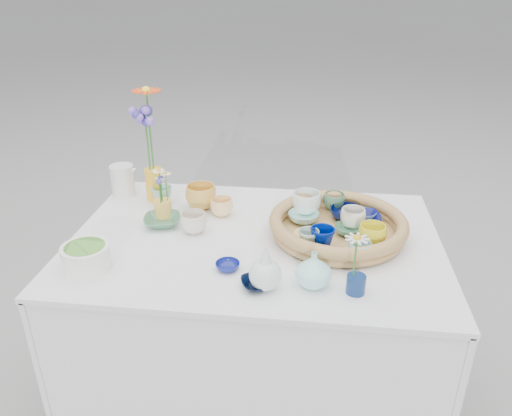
# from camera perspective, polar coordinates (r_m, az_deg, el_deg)

# --- Properties ---
(ground) EXTENTS (80.00, 80.00, 0.00)m
(ground) POSITION_cam_1_polar(r_m,az_deg,el_deg) (2.20, -0.07, -21.11)
(ground) COLOR gray
(display_table) EXTENTS (1.26, 0.86, 0.77)m
(display_table) POSITION_cam_1_polar(r_m,az_deg,el_deg) (2.20, -0.07, -21.11)
(display_table) COLOR white
(display_table) RESTS_ON ground
(wicker_tray) EXTENTS (0.47, 0.47, 0.08)m
(wicker_tray) POSITION_cam_1_polar(r_m,az_deg,el_deg) (1.74, 9.33, -2.03)
(wicker_tray) COLOR #A07840
(wicker_tray) RESTS_ON display_table
(tray_ceramic_0) EXTENTS (0.15, 0.15, 0.04)m
(tray_ceramic_0) POSITION_cam_1_polar(r_m,az_deg,el_deg) (1.83, 10.37, -0.63)
(tray_ceramic_0) COLOR #020C3C
(tray_ceramic_0) RESTS_ON wicker_tray
(tray_ceramic_1) EXTENTS (0.14, 0.14, 0.03)m
(tray_ceramic_1) POSITION_cam_1_polar(r_m,az_deg,el_deg) (1.82, 12.16, -1.16)
(tray_ceramic_1) COLOR #090D4F
(tray_ceramic_1) RESTS_ON wicker_tray
(tray_ceramic_2) EXTENTS (0.11, 0.11, 0.07)m
(tray_ceramic_2) POSITION_cam_1_polar(r_m,az_deg,el_deg) (1.67, 13.14, -3.02)
(tray_ceramic_2) COLOR yellow
(tray_ceramic_2) RESTS_ON wicker_tray
(tray_ceramic_3) EXTENTS (0.11, 0.11, 0.03)m
(tray_ceramic_3) POSITION_cam_1_polar(r_m,az_deg,el_deg) (1.73, 10.49, -2.49)
(tray_ceramic_3) COLOR #477B5F
(tray_ceramic_3) RESTS_ON wicker_tray
(tray_ceramic_4) EXTENTS (0.09, 0.09, 0.06)m
(tray_ceramic_4) POSITION_cam_1_polar(r_m,az_deg,el_deg) (1.62, 6.02, -3.57)
(tray_ceramic_4) COLOR #9AB9A2
(tray_ceramic_4) RESTS_ON wicker_tray
(tray_ceramic_5) EXTENTS (0.13, 0.13, 0.03)m
(tray_ceramic_5) POSITION_cam_1_polar(r_m,az_deg,el_deg) (1.79, 5.46, -1.05)
(tray_ceramic_5) COLOR #92CDBF
(tray_ceramic_5) RESTS_ON wicker_tray
(tray_ceramic_6) EXTENTS (0.14, 0.14, 0.08)m
(tray_ceramic_6) POSITION_cam_1_polar(r_m,az_deg,el_deg) (1.84, 5.78, 0.59)
(tray_ceramic_6) COLOR white
(tray_ceramic_6) RESTS_ON wicker_tray
(tray_ceramic_7) EXTENTS (0.12, 0.12, 0.07)m
(tray_ceramic_7) POSITION_cam_1_polar(r_m,az_deg,el_deg) (1.77, 11.01, -1.13)
(tray_ceramic_7) COLOR white
(tray_ceramic_7) RESTS_ON wicker_tray
(tray_ceramic_8) EXTENTS (0.10, 0.10, 0.03)m
(tray_ceramic_8) POSITION_cam_1_polar(r_m,az_deg,el_deg) (1.85, 12.38, -0.73)
(tray_ceramic_8) COLOR #98CBE0
(tray_ceramic_8) RESTS_ON wicker_tray
(tray_ceramic_9) EXTENTS (0.10, 0.10, 0.07)m
(tray_ceramic_9) POSITION_cam_1_polar(r_m,az_deg,el_deg) (1.62, 7.58, -3.48)
(tray_ceramic_9) COLOR #001370
(tray_ceramic_9) RESTS_ON wicker_tray
(tray_ceramic_10) EXTENTS (0.10, 0.10, 0.02)m
(tray_ceramic_10) POSITION_cam_1_polar(r_m,az_deg,el_deg) (1.67, 5.79, -3.36)
(tray_ceramic_10) COLOR #FFCB7A
(tray_ceramic_10) RESTS_ON wicker_tray
(tray_ceramic_11) EXTENTS (0.08, 0.08, 0.06)m
(tray_ceramic_11) POSITION_cam_1_polar(r_m,az_deg,el_deg) (1.58, 11.79, -4.86)
(tray_ceramic_11) COLOR #84C5BF
(tray_ceramic_11) RESTS_ON wicker_tray
(tray_ceramic_12) EXTENTS (0.10, 0.10, 0.06)m
(tray_ceramic_12) POSITION_cam_1_polar(r_m,az_deg,el_deg) (1.89, 8.91, 0.77)
(tray_ceramic_12) COLOR #467455
(tray_ceramic_12) RESTS_ON wicker_tray
(loose_ceramic_0) EXTENTS (0.15, 0.15, 0.09)m
(loose_ceramic_0) POSITION_cam_1_polar(r_m,az_deg,el_deg) (1.92, -6.31, 1.28)
(loose_ceramic_0) COLOR gold
(loose_ceramic_0) RESTS_ON display_table
(loose_ceramic_1) EXTENTS (0.09, 0.09, 0.07)m
(loose_ceramic_1) POSITION_cam_1_polar(r_m,az_deg,el_deg) (1.87, -3.95, 0.12)
(loose_ceramic_1) COLOR #FDCC81
(loose_ceramic_1) RESTS_ON display_table
(loose_ceramic_2) EXTENTS (0.16, 0.16, 0.03)m
(loose_ceramic_2) POSITION_cam_1_polar(r_m,az_deg,el_deg) (1.83, -10.65, -1.44)
(loose_ceramic_2) COLOR #437859
(loose_ceramic_2) RESTS_ON display_table
(loose_ceramic_3) EXTENTS (0.10, 0.10, 0.07)m
(loose_ceramic_3) POSITION_cam_1_polar(r_m,az_deg,el_deg) (1.75, -7.13, -1.67)
(loose_ceramic_3) COLOR beige
(loose_ceramic_3) RESTS_ON display_table
(loose_ceramic_4) EXTENTS (0.09, 0.09, 0.02)m
(loose_ceramic_4) POSITION_cam_1_polar(r_m,az_deg,el_deg) (1.55, -3.26, -6.65)
(loose_ceramic_4) COLOR navy
(loose_ceramic_4) RESTS_ON display_table
(loose_ceramic_5) EXTENTS (0.11, 0.11, 0.07)m
(loose_ceramic_5) POSITION_cam_1_polar(r_m,az_deg,el_deg) (1.98, -10.68, 1.38)
(loose_ceramic_5) COLOR #82B89E
(loose_ceramic_5) RESTS_ON display_table
(loose_ceramic_6) EXTENTS (0.13, 0.13, 0.02)m
(loose_ceramic_6) POSITION_cam_1_polar(r_m,az_deg,el_deg) (1.47, 0.24, -8.61)
(loose_ceramic_6) COLOR black
(loose_ceramic_6) RESTS_ON display_table
(fluted_bowl) EXTENTS (0.16, 0.16, 0.08)m
(fluted_bowl) POSITION_cam_1_polar(r_m,az_deg,el_deg) (1.62, -18.82, -5.33)
(fluted_bowl) COLOR white
(fluted_bowl) RESTS_ON display_table
(bud_vase_paleblue) EXTENTS (0.12, 0.12, 0.15)m
(bud_vase_paleblue) POSITION_cam_1_polar(r_m,az_deg,el_deg) (1.43, 1.08, -6.77)
(bud_vase_paleblue) COLOR silver
(bud_vase_paleblue) RESTS_ON display_table
(bud_vase_seafoam) EXTENTS (0.13, 0.13, 0.11)m
(bud_vase_seafoam) POSITION_cam_1_polar(r_m,az_deg,el_deg) (1.46, 6.59, -6.96)
(bud_vase_seafoam) COLOR #A2EFE4
(bud_vase_seafoam) RESTS_ON display_table
(bud_vase_cobalt) EXTENTS (0.06, 0.06, 0.06)m
(bud_vase_cobalt) POSITION_cam_1_polar(r_m,az_deg,el_deg) (1.46, 11.35, -8.54)
(bud_vase_cobalt) COLOR navy
(bud_vase_cobalt) RESTS_ON display_table
(single_daisy) EXTENTS (0.09, 0.09, 0.14)m
(single_daisy) POSITION_cam_1_polar(r_m,az_deg,el_deg) (1.42, 11.26, -5.56)
(single_daisy) COLOR silver
(single_daisy) RESTS_ON bud_vase_cobalt
(tall_vase_yellow) EXTENTS (0.09, 0.09, 0.13)m
(tall_vase_yellow) POSITION_cam_1_polar(r_m,az_deg,el_deg) (2.01, -11.53, 2.65)
(tall_vase_yellow) COLOR gold
(tall_vase_yellow) RESTS_ON display_table
(gerbera) EXTENTS (0.16, 0.16, 0.32)m
(gerbera) POSITION_cam_1_polar(r_m,az_deg,el_deg) (1.95, -12.02, 8.61)
(gerbera) COLOR #FF4B16
(gerbera) RESTS_ON tall_vase_yellow
(hydrangea) EXTENTS (0.10, 0.10, 0.29)m
(hydrangea) POSITION_cam_1_polar(r_m,az_deg,el_deg) (1.96, -12.28, 7.22)
(hydrangea) COLOR #39319C
(hydrangea) RESTS_ON tall_vase_yellow
(white_pitcher) EXTENTS (0.14, 0.11, 0.13)m
(white_pitcher) POSITION_cam_1_polar(r_m,az_deg,el_deg) (2.09, -14.99, 3.07)
(white_pitcher) COLOR silver
(white_pitcher) RESTS_ON display_table
(daisy_cup) EXTENTS (0.08, 0.08, 0.07)m
(daisy_cup) POSITION_cam_1_polar(r_m,az_deg,el_deg) (1.87, -10.59, -0.10)
(daisy_cup) COLOR #FFBB4C
(daisy_cup) RESTS_ON display_table
(daisy_posy) EXTENTS (0.08, 0.08, 0.13)m
(daisy_posy) POSITION_cam_1_polar(r_m,az_deg,el_deg) (1.82, -10.76, 2.53)
(daisy_posy) COLOR white
(daisy_posy) RESTS_ON daisy_cup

